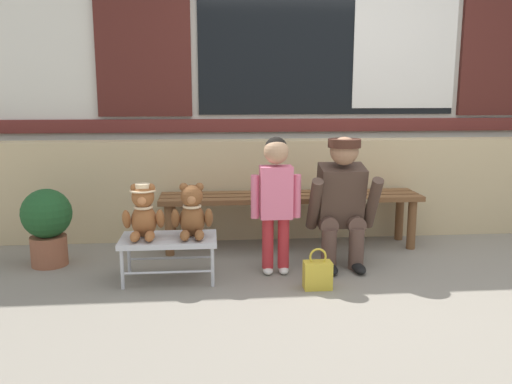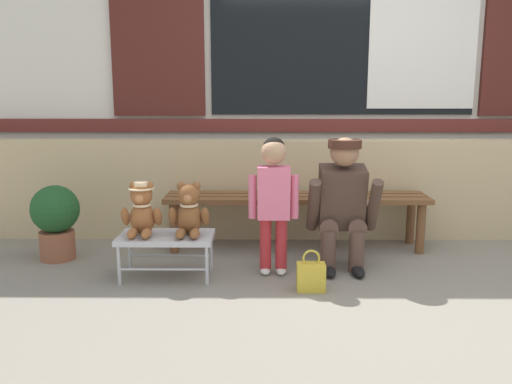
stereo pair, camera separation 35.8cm
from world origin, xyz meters
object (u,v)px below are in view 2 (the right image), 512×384
Objects in this scene: potted_plant at (56,218)px; child_standing at (274,191)px; small_display_bench at (166,240)px; adult_crouching at (343,203)px; handbag_on_ground at (311,276)px; teddy_bear_plain at (189,211)px; wooden_bench_long at (296,203)px; teddy_bear_with_hat at (142,210)px.

child_standing is at bearing -10.97° from potted_plant.
small_display_bench is at bearing -174.07° from child_standing.
adult_crouching reaches higher than handbag_on_ground.
handbag_on_ground is at bearing -17.22° from teddy_bear_plain.
potted_plant is at bearing -170.47° from wooden_bench_long.
wooden_bench_long is 1.86m from potted_plant.
handbag_on_ground is at bearing -18.94° from potted_plant.
handbag_on_ground is 0.48× the size of potted_plant.
teddy_bear_plain reaches higher than wooden_bench_long.
teddy_bear_with_hat is 0.38× the size of child_standing.
teddy_bear_with_hat is 0.90m from child_standing.
adult_crouching is 0.64m from handbag_on_ground.
small_display_bench is at bearing -170.98° from adult_crouching.
teddy_bear_plain reaches higher than handbag_on_ground.
wooden_bench_long reaches higher than small_display_bench.
potted_plant is at bearing 152.24° from teddy_bear_with_hat.
teddy_bear_with_hat is 1.40m from adult_crouching.
teddy_bear_with_hat reaches higher than wooden_bench_long.
wooden_bench_long is 0.69m from child_standing.
wooden_bench_long reaches higher than handbag_on_ground.
potted_plant reaches higher than wooden_bench_long.
child_standing reaches higher than teddy_bear_with_hat.
wooden_bench_long is 3.28× the size of small_display_bench.
handbag_on_ground is 1.99m from potted_plant.
wooden_bench_long is 1.30m from teddy_bear_with_hat.
wooden_bench_long is 7.72× the size of handbag_on_ground.
teddy_bear_with_hat is 0.64× the size of potted_plant.
child_standing is 0.52m from adult_crouching.
adult_crouching is 1.67× the size of potted_plant.
teddy_bear_plain is at bearing 0.51° from small_display_bench.
wooden_bench_long is at bearing 9.53° from potted_plant.
wooden_bench_long is 5.78× the size of teddy_bear_with_hat.
adult_crouching reaches higher than small_display_bench.
potted_plant is at bearing 161.06° from handbag_on_ground.
teddy_bear_plain is at bearing -137.80° from wooden_bench_long.
potted_plant is at bearing 156.47° from small_display_bench.
adult_crouching reaches higher than teddy_bear_plain.
wooden_bench_long is 3.68× the size of potted_plant.
child_standing is at bearing -166.54° from adult_crouching.
small_display_bench is 0.67× the size of child_standing.
child_standing is 1.68× the size of potted_plant.
child_standing is at bearing 7.43° from teddy_bear_plain.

